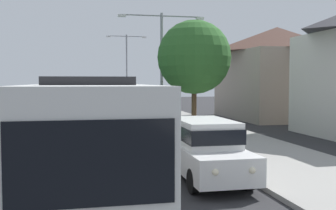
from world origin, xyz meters
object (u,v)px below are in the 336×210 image
at_px(bus_tail_end, 83,89).
at_px(streetlamp_mid, 162,55).
at_px(bus_lead, 87,132).
at_px(streetlamp_far, 127,63).
at_px(bus_middle, 84,97).
at_px(roadside_tree, 194,57).
at_px(bus_second_in_line, 84,105).
at_px(bus_fourth_in_line, 83,93).
at_px(bus_rear, 83,91).
at_px(white_suv, 205,147).

bearing_deg(bus_tail_end, streetlamp_mid, -83.88).
xyz_separation_m(bus_lead, streetlamp_far, (5.40, 39.18, 3.77)).
relative_size(bus_middle, roadside_tree, 1.81).
bearing_deg(streetlamp_mid, bus_second_in_line, -150.96).
xyz_separation_m(bus_lead, bus_second_in_line, (-0.00, 13.39, -0.00)).
xyz_separation_m(bus_lead, roadside_tree, (6.84, 13.04, 2.97)).
height_order(streetlamp_mid, roadside_tree, streetlamp_mid).
distance_m(bus_fourth_in_line, roadside_tree, 29.03).
bearing_deg(bus_middle, bus_fourth_in_line, 90.00).
bearing_deg(bus_rear, bus_middle, -90.00).
relative_size(bus_middle, white_suv, 2.45).
bearing_deg(streetlamp_mid, bus_lead, -108.23).
bearing_deg(roadside_tree, bus_fourth_in_line, 103.69).
relative_size(bus_second_in_line, white_suv, 2.35).
bearing_deg(streetlamp_far, bus_tail_end, 101.10).
relative_size(bus_fourth_in_line, streetlamp_far, 1.25).
distance_m(bus_second_in_line, roadside_tree, 7.46).
distance_m(bus_lead, streetlamp_mid, 17.57).
relative_size(bus_second_in_line, bus_tail_end, 0.95).
xyz_separation_m(white_suv, streetlamp_mid, (1.70, 15.76, 3.93)).
xyz_separation_m(bus_tail_end, streetlamp_mid, (5.40, -50.31, 3.28)).
distance_m(bus_lead, bus_middle, 27.02).
distance_m(bus_rear, bus_tail_end, 12.77).
bearing_deg(white_suv, roadside_tree, 75.80).
distance_m(bus_lead, white_suv, 3.81).
xyz_separation_m(bus_middle, white_suv, (3.70, -26.39, -0.66)).
relative_size(bus_second_in_line, streetlamp_mid, 1.52).
xyz_separation_m(bus_middle, streetlamp_far, (5.40, 12.16, 3.77)).
xyz_separation_m(bus_rear, streetlamp_far, (5.40, -14.74, 3.77)).
distance_m(streetlamp_far, roadside_tree, 26.19).
bearing_deg(streetlamp_far, bus_fourth_in_line, 160.41).
bearing_deg(bus_lead, streetlamp_far, 82.16).
height_order(white_suv, roadside_tree, roadside_tree).
bearing_deg(bus_tail_end, bus_fourth_in_line, -90.00).
xyz_separation_m(bus_lead, bus_middle, (0.00, 27.02, 0.00)).
bearing_deg(bus_tail_end, white_suv, -86.80).
bearing_deg(roadside_tree, bus_middle, 116.06).
xyz_separation_m(bus_second_in_line, streetlamp_mid, (5.40, 3.00, 3.28)).
height_order(bus_rear, bus_tail_end, same).
height_order(bus_middle, white_suv, bus_middle).
distance_m(bus_middle, bus_rear, 26.90).
bearing_deg(bus_rear, bus_second_in_line, -90.00).
xyz_separation_m(bus_lead, white_suv, (3.70, 0.64, -0.66)).
height_order(bus_middle, streetlamp_mid, streetlamp_mid).
height_order(bus_lead, bus_second_in_line, same).
xyz_separation_m(bus_second_in_line, roadside_tree, (6.84, -0.35, 2.97)).
relative_size(bus_second_in_line, bus_rear, 1.10).
distance_m(bus_second_in_line, bus_tail_end, 53.30).
bearing_deg(bus_second_in_line, bus_rear, 90.00).
bearing_deg(bus_lead, white_suv, 9.76).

